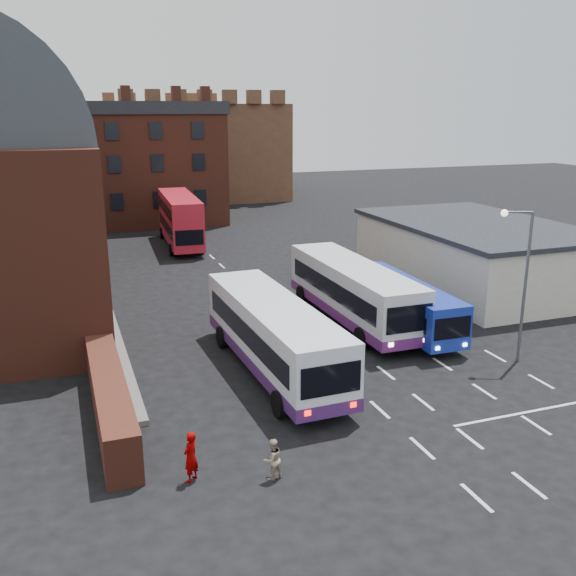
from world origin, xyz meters
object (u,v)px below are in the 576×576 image
object	(u,v)px
bus_white_inbound	(353,289)
bus_red_double	(180,219)
pedestrian_red	(191,457)
street_lamp	(521,272)
bus_white_outbound	(274,331)
pedestrian_beige	(273,459)
bus_blue	(403,302)

from	to	relation	value
bus_white_inbound	bus_red_double	xyz separation A→B (m)	(-5.19, 23.53, 0.39)
bus_white_inbound	bus_red_double	bearing A→B (deg)	-77.75
pedestrian_red	street_lamp	bearing A→B (deg)	153.91
street_lamp	pedestrian_red	bearing A→B (deg)	-163.69
bus_white_outbound	pedestrian_beige	bearing A→B (deg)	-110.63
bus_white_inbound	bus_blue	size ratio (longest dim) A/B	1.26
bus_white_inbound	pedestrian_red	xyz separation A→B (m)	(-11.80, -12.67, -1.09)
bus_red_double	bus_white_inbound	bearing A→B (deg)	105.90
bus_white_inbound	bus_red_double	world-z (taller)	bus_red_double
bus_white_outbound	bus_blue	xyz separation A→B (m)	(8.46, 3.14, -0.39)
pedestrian_beige	street_lamp	bearing A→B (deg)	-174.59
bus_blue	pedestrian_red	world-z (taller)	bus_blue
bus_white_inbound	street_lamp	world-z (taller)	street_lamp
bus_red_double	pedestrian_beige	bearing A→B (deg)	87.16
bus_white_outbound	bus_red_double	xyz separation A→B (m)	(1.22, 28.68, 0.40)
street_lamp	pedestrian_red	size ratio (longest dim) A/B	4.21
bus_white_inbound	bus_blue	bearing A→B (deg)	135.30
bus_red_double	pedestrian_red	xyz separation A→B (m)	(-6.61, -36.20, -1.48)
pedestrian_red	bus_white_outbound	bearing A→B (deg)	-168.00
street_lamp	bus_white_inbound	bearing A→B (deg)	120.98
bus_white_outbound	pedestrian_beige	size ratio (longest dim) A/B	8.67
bus_blue	pedestrian_red	xyz separation A→B (m)	(-13.84, -10.67, -0.69)
pedestrian_beige	bus_white_inbound	bearing A→B (deg)	-141.03
pedestrian_red	pedestrian_beige	xyz separation A→B (m)	(2.52, -0.78, -0.16)
bus_white_inbound	pedestrian_beige	xyz separation A→B (m)	(-9.27, -13.45, -1.26)
street_lamp	pedestrian_red	xyz separation A→B (m)	(-16.51, -4.83, -3.53)
pedestrian_red	bus_red_double	bearing A→B (deg)	-142.75
bus_blue	pedestrian_beige	bearing A→B (deg)	46.69
bus_white_outbound	bus_white_inbound	bearing A→B (deg)	37.17
bus_blue	bus_red_double	size ratio (longest dim) A/B	0.87
bus_red_double	pedestrian_red	bearing A→B (deg)	83.12
pedestrian_red	pedestrian_beige	size ratio (longest dim) A/B	1.23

